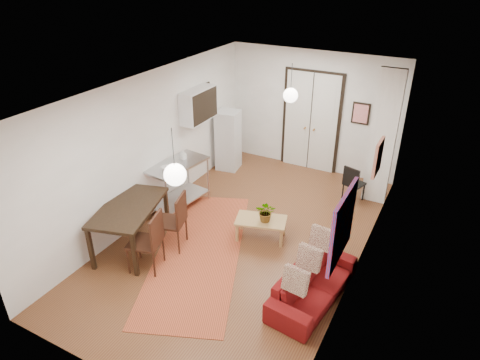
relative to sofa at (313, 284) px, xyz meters
The scene contains 27 objects.
floor 1.95m from the sofa, 150.72° to the left, with size 7.00×7.00×0.00m, color brown.
ceiling 3.27m from the sofa, 150.72° to the left, with size 4.20×7.00×0.02m, color white.
wall_back 4.90m from the sofa, 110.77° to the left, with size 4.20×0.02×2.90m, color silver.
wall_front 3.28m from the sofa, 123.42° to the right, with size 4.20×0.02×2.90m, color silver.
wall_left 4.08m from the sofa, 165.98° to the left, with size 0.02×7.00×2.90m, color silver.
wall_right 1.57m from the sofa, 66.35° to the left, with size 0.02×7.00×2.90m, color silver.
double_doors 4.80m from the sofa, 110.97° to the left, with size 1.44×0.06×2.50m, color silver.
stub_partition 3.69m from the sofa, 87.32° to the left, with size 0.50×0.10×2.90m, color silver.
wall_cabinet 4.65m from the sofa, 145.86° to the left, with size 0.35×1.00×0.70m, color white.
painting_popart 1.47m from the sofa, 38.09° to the right, with size 0.05×1.00×1.00m, color red.
painting_abstract 2.36m from the sofa, 77.44° to the left, with size 0.05×0.50×0.60m, color beige.
poster_back 4.64m from the sofa, 96.92° to the left, with size 0.40×0.03×0.50m, color red.
print_left 5.06m from the sofa, 141.90° to the left, with size 0.03×0.44×0.54m, color #9A5F40.
pendant_back 3.93m from the sofa, 119.79° to the left, with size 0.30×0.30×0.80m.
pendant_front 2.81m from the sofa, 147.97° to the right, with size 0.30×0.30×0.80m.
kilim_rug 2.24m from the sofa, behind, with size 1.47×3.92×0.01m, color #B84A2E.
sofa is the anchor object (origin of this frame).
coffee_table 1.77m from the sofa, 142.86° to the left, with size 1.04×0.75×0.41m.
potted_plant 1.72m from the sofa, 140.81° to the left, with size 0.31×0.36×0.40m, color #2C5E2A.
kitchen_counter 3.69m from the sofa, 159.46° to the left, with size 0.84×1.41×1.02m.
bowl 3.66m from the sofa, 163.98° to the left, with size 0.24×0.24×0.06m, color beige.
soap_bottle 3.86m from the sofa, 155.91° to the left, with size 0.10×0.10×0.21m, color #5087AE.
fridge 4.88m from the sofa, 135.02° to the left, with size 0.52×0.52×1.49m, color silver.
dining_table 3.41m from the sofa, behind, with size 1.30×1.77×0.87m.
dining_chair_near 2.79m from the sofa, behind, with size 0.63×0.79×1.08m.
dining_chair_far 2.84m from the sofa, 169.41° to the right, with size 0.63×0.79×1.08m.
black_side_chair 3.39m from the sofa, 94.07° to the left, with size 0.48×0.49×0.83m.
Camera 1 is at (3.07, -5.97, 4.80)m, focal length 32.00 mm.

